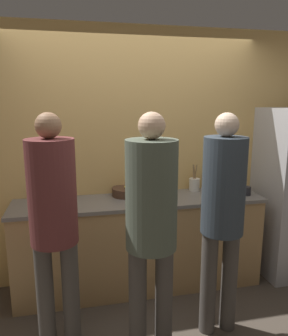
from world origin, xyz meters
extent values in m
plane|color=#4C4238|center=(0.00, 0.00, 0.00)|extent=(14.00, 14.00, 0.00)
cube|color=#E0B266|center=(0.00, 0.61, 1.30)|extent=(5.20, 0.06, 2.60)
cube|color=tan|center=(0.00, 0.33, 0.45)|extent=(2.42, 0.56, 0.89)
cube|color=slate|center=(0.00, 0.33, 0.91)|extent=(2.45, 0.59, 0.03)
cylinder|color=#4C4742|center=(-0.87, -0.38, 0.43)|extent=(0.13, 0.13, 0.87)
cylinder|color=#4C4742|center=(-0.68, -0.38, 0.43)|extent=(0.13, 0.13, 0.87)
cylinder|color=brown|center=(-0.78, -0.38, 1.24)|extent=(0.34, 0.34, 0.76)
sphere|color=#936B4C|center=(-0.78, -0.38, 1.71)|extent=(0.18, 0.18, 0.18)
cylinder|color=#4C4742|center=(-0.21, -0.62, 0.43)|extent=(0.13, 0.13, 0.87)
cylinder|color=#4C4742|center=(-0.02, -0.62, 0.43)|extent=(0.13, 0.13, 0.87)
cylinder|color=#515B4C|center=(-0.12, -0.62, 1.25)|extent=(0.36, 0.36, 0.76)
sphere|color=#DBAD89|center=(-0.12, -0.62, 1.72)|extent=(0.18, 0.18, 0.18)
cylinder|color=#4C4742|center=(0.40, -0.46, 0.43)|extent=(0.13, 0.13, 0.86)
cylinder|color=#4C4742|center=(0.59, -0.46, 0.43)|extent=(0.13, 0.13, 0.86)
cylinder|color=#333D47|center=(0.49, -0.46, 1.24)|extent=(0.33, 0.33, 0.75)
sphere|color=beige|center=(0.49, -0.46, 1.70)|extent=(0.18, 0.18, 0.18)
cylinder|color=#4C3323|center=(-0.11, 0.47, 0.97)|extent=(0.29, 0.29, 0.08)
ellipsoid|color=yellow|center=(-0.08, 0.47, 1.03)|extent=(0.15, 0.12, 0.04)
cylinder|color=silver|center=(0.63, 0.49, 1.00)|extent=(0.11, 0.11, 0.13)
cylinder|color=#99754C|center=(0.62, 0.49, 1.10)|extent=(0.01, 0.05, 0.23)
cylinder|color=#99754C|center=(0.64, 0.50, 1.10)|extent=(0.03, 0.04, 0.23)
cylinder|color=#99754C|center=(0.63, 0.48, 1.10)|extent=(0.05, 0.01, 0.23)
cylinder|color=#236033|center=(0.08, 0.24, 1.00)|extent=(0.08, 0.08, 0.14)
cylinder|color=#236033|center=(0.08, 0.24, 1.09)|extent=(0.03, 0.03, 0.04)
cylinder|color=black|center=(0.08, 0.24, 1.12)|extent=(0.04, 0.04, 0.02)
cylinder|color=#28282D|center=(1.09, 0.22, 0.97)|extent=(0.08, 0.08, 0.09)
cylinder|color=#9E6042|center=(0.89, 0.39, 0.99)|extent=(0.14, 0.14, 0.11)
sphere|color=#2D6B33|center=(0.89, 0.39, 1.12)|extent=(0.17, 0.17, 0.17)
camera|label=1|loc=(-0.62, -2.70, 1.88)|focal=35.00mm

